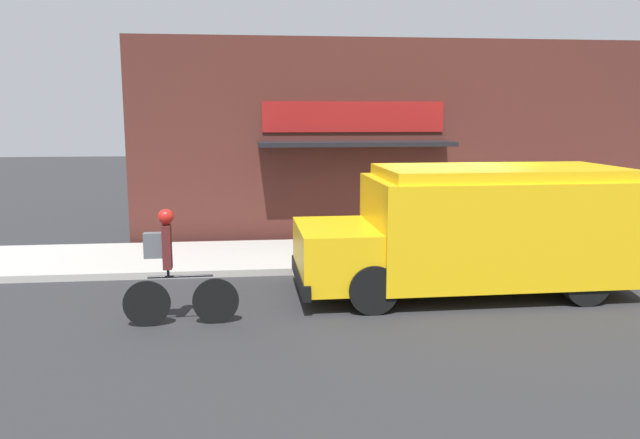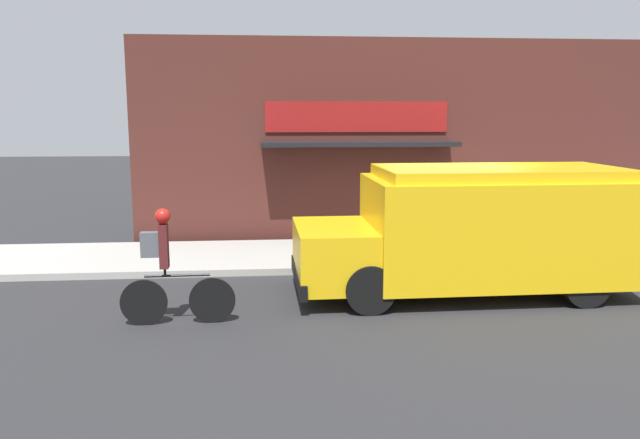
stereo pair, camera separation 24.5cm
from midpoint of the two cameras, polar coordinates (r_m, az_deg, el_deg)
The scene contains 5 objects.
ground_plane at distance 12.39m, azimuth 10.80°, elevation -4.66°, with size 70.00×70.00×0.00m, color #2B2B2D.
sidewalk at distance 13.67m, azimuth 9.11°, elevation -2.97°, with size 28.00×2.78×0.13m.
storefront at distance 15.03m, azimuth 7.35°, elevation 7.14°, with size 13.07×1.09×4.76m.
school_bus at distance 10.85m, azimuth 13.62°, elevation -0.75°, with size 5.63×2.68×2.15m.
cyclist at distance 9.20m, azimuth -14.16°, elevation -4.42°, with size 1.65×0.22×1.71m.
Camera 1 is at (-3.72, -11.45, 3.02)m, focal length 35.00 mm.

